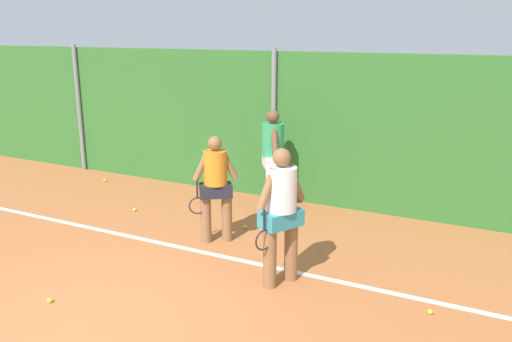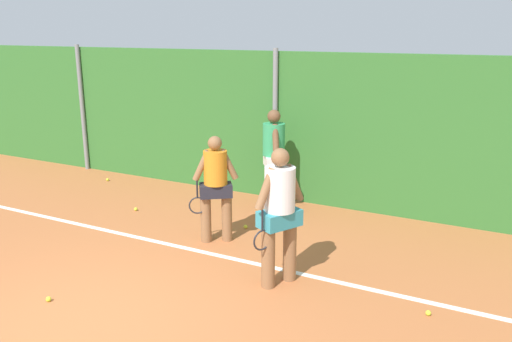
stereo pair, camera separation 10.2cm
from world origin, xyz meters
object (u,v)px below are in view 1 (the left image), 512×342
object	(u,v)px
tennis_ball_0	(430,312)
tennis_ball_7	(134,210)
player_foreground_near	(281,210)
tennis_ball_2	(245,227)
player_backcourt_far	(273,154)
player_midcourt	(215,184)
tennis_ball_6	(105,180)
tennis_ball_1	(50,300)

from	to	relation	value
tennis_ball_0	tennis_ball_7	distance (m)	5.76
player_foreground_near	tennis_ball_2	distance (m)	2.30
player_backcourt_far	player_midcourt	bearing A→B (deg)	141.71
player_foreground_near	player_midcourt	size ratio (longest dim) A/B	1.08
player_foreground_near	tennis_ball_0	distance (m)	2.21
player_backcourt_far	tennis_ball_7	world-z (taller)	player_backcourt_far
player_foreground_near	player_backcourt_far	xyz separation A→B (m)	(-1.36, 2.69, 0.02)
player_midcourt	tennis_ball_7	distance (m)	2.38
tennis_ball_6	tennis_ball_2	bearing A→B (deg)	-15.23
tennis_ball_1	tennis_ball_2	distance (m)	3.51
player_midcourt	tennis_ball_1	bearing A→B (deg)	35.85
tennis_ball_1	tennis_ball_2	bearing A→B (deg)	72.87
tennis_ball_2	player_backcourt_far	bearing A→B (deg)	90.28
tennis_ball_0	player_midcourt	bearing A→B (deg)	166.92
player_foreground_near	player_backcourt_far	bearing A→B (deg)	-126.02
player_backcourt_far	tennis_ball_2	bearing A→B (deg)	146.95
tennis_ball_0	player_foreground_near	bearing A→B (deg)	-178.16
player_midcourt	tennis_ball_7	world-z (taller)	player_midcourt
tennis_ball_6	tennis_ball_0	bearing A→B (deg)	-19.40
player_foreground_near	tennis_ball_2	bearing A→B (deg)	-111.92
tennis_ball_6	tennis_ball_1	bearing A→B (deg)	-55.03
player_foreground_near	player_backcourt_far	world-z (taller)	player_backcourt_far
tennis_ball_1	tennis_ball_6	distance (m)	5.48
player_foreground_near	tennis_ball_1	world-z (taller)	player_foreground_near
player_backcourt_far	player_foreground_near	bearing A→B (deg)	173.43
player_midcourt	tennis_ball_0	size ratio (longest dim) A/B	26.38
player_midcourt	tennis_ball_6	xyz separation A→B (m)	(-4.01, 1.83, -0.94)
tennis_ball_1	player_midcourt	bearing A→B (deg)	71.90
tennis_ball_6	tennis_ball_7	xyz separation A→B (m)	(1.89, -1.29, 0.00)
player_foreground_near	tennis_ball_2	size ratio (longest dim) A/B	28.48
player_foreground_near	tennis_ball_0	xyz separation A→B (m)	(1.96, 0.06, -1.02)
tennis_ball_0	tennis_ball_6	size ratio (longest dim) A/B	1.00
player_foreground_near	player_backcourt_far	size ratio (longest dim) A/B	0.98
player_backcourt_far	tennis_ball_6	distance (m)	4.30
player_midcourt	player_backcourt_far	size ratio (longest dim) A/B	0.91
player_midcourt	tennis_ball_7	size ratio (longest dim) A/B	26.38
tennis_ball_1	tennis_ball_2	size ratio (longest dim) A/B	1.00
tennis_ball_2	tennis_ball_6	size ratio (longest dim) A/B	1.00
player_backcourt_far	tennis_ball_0	size ratio (longest dim) A/B	29.07
tennis_ball_7	player_midcourt	bearing A→B (deg)	-14.18
player_foreground_near	player_midcourt	bearing A→B (deg)	-92.65
player_foreground_near	tennis_ball_6	size ratio (longest dim) A/B	28.48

